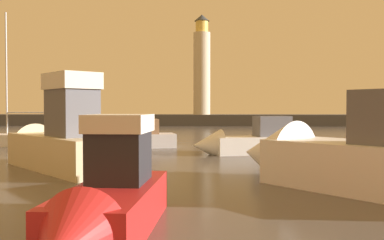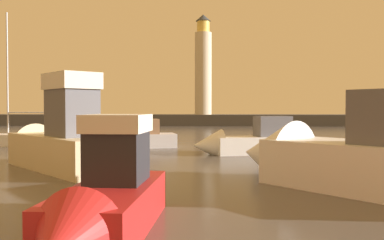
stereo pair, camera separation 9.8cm
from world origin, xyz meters
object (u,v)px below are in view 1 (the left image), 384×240
Objects in this scene: motorboat_0 at (55,141)px; sailboat_moored at (16,139)px; motorboat_3 at (340,156)px; lighthouse at (202,67)px; motorboat_1 at (105,202)px; motorboat_4 at (245,142)px; motorboat_5 at (116,139)px.

motorboat_0 is 13.15m from sailboat_moored.
motorboat_0 is at bearing 159.82° from motorboat_3.
motorboat_3 is at bearing -39.15° from sailboat_moored.
lighthouse is 1.62× the size of sailboat_moored.
motorboat_3 is 0.91× the size of sailboat_moored.
motorboat_1 is 0.63× the size of sailboat_moored.
motorboat_1 is 0.85× the size of motorboat_4.
motorboat_0 reaches higher than motorboat_4.
sailboat_moored reaches higher than motorboat_4.
motorboat_3 is at bearing -51.74° from motorboat_5.
lighthouse is at bearing 83.21° from motorboat_0.
sailboat_moored is (-7.07, 11.06, -0.77)m from motorboat_0.
sailboat_moored is (-7.74, 1.21, -0.16)m from motorboat_5.
motorboat_5 is (-4.40, 20.52, -0.16)m from motorboat_1.
motorboat_4 is 0.74× the size of sailboat_moored.
motorboat_5 is (-8.73, 3.41, -0.07)m from motorboat_4.
motorboat_5 is at bearing 86.12° from motorboat_0.
motorboat_3 is at bearing 42.72° from motorboat_1.
lighthouse reaches higher than motorboat_4.
motorboat_0 is 12.67m from motorboat_3.
lighthouse is at bearing 94.96° from motorboat_4.
motorboat_1 is 9.28m from motorboat_3.
motorboat_5 is 0.80× the size of sailboat_moored.
motorboat_3 reaches higher than motorboat_4.
lighthouse is at bearing 89.33° from motorboat_1.
motorboat_3 is (11.89, -4.37, -0.16)m from motorboat_0.
lighthouse is at bearing 96.63° from motorboat_3.
motorboat_3 is (6.82, 6.29, 0.30)m from motorboat_1.
sailboat_moored is (-12.83, -37.29, -8.78)m from lighthouse.
motorboat_1 is at bearing -60.81° from sailboat_moored.
motorboat_3 is 1.23× the size of motorboat_4.
sailboat_moored is (-12.14, 21.72, -0.31)m from motorboat_1.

